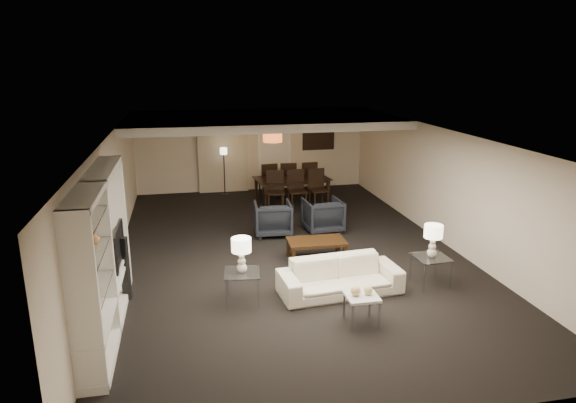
% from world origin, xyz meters
% --- Properties ---
extents(floor, '(11.00, 11.00, 0.00)m').
position_xyz_m(floor, '(0.00, 0.00, 0.00)').
color(floor, black).
rests_on(floor, ground).
extents(ceiling, '(7.00, 11.00, 0.02)m').
position_xyz_m(ceiling, '(0.00, 0.00, 2.50)').
color(ceiling, silver).
rests_on(ceiling, ground).
extents(wall_back, '(7.00, 0.02, 2.50)m').
position_xyz_m(wall_back, '(0.00, 5.50, 1.25)').
color(wall_back, beige).
rests_on(wall_back, ground).
extents(wall_front, '(7.00, 0.02, 2.50)m').
position_xyz_m(wall_front, '(0.00, -5.50, 1.25)').
color(wall_front, beige).
rests_on(wall_front, ground).
extents(wall_left, '(0.02, 11.00, 2.50)m').
position_xyz_m(wall_left, '(-3.50, 0.00, 1.25)').
color(wall_left, beige).
rests_on(wall_left, ground).
extents(wall_right, '(0.02, 11.00, 2.50)m').
position_xyz_m(wall_right, '(3.50, 0.00, 1.25)').
color(wall_right, beige).
rests_on(wall_right, ground).
extents(ceiling_soffit, '(7.00, 4.00, 0.20)m').
position_xyz_m(ceiling_soffit, '(0.00, 3.50, 2.40)').
color(ceiling_soffit, silver).
rests_on(ceiling_soffit, ceiling).
extents(curtains, '(1.50, 0.12, 2.40)m').
position_xyz_m(curtains, '(-0.90, 5.42, 1.20)').
color(curtains, beige).
rests_on(curtains, wall_back).
extents(door, '(0.90, 0.05, 2.10)m').
position_xyz_m(door, '(0.70, 5.47, 1.05)').
color(door, silver).
rests_on(door, wall_back).
extents(painting, '(0.95, 0.04, 0.65)m').
position_xyz_m(painting, '(2.10, 5.46, 1.55)').
color(painting, '#142D38').
rests_on(painting, wall_back).
extents(media_unit, '(0.38, 3.40, 2.35)m').
position_xyz_m(media_unit, '(-3.31, -2.60, 1.18)').
color(media_unit, white).
rests_on(media_unit, wall_left).
extents(pendant_light, '(0.52, 0.52, 0.24)m').
position_xyz_m(pendant_light, '(0.30, 3.50, 1.92)').
color(pendant_light, '#D8591E').
rests_on(pendant_light, ceiling_soffit).
extents(sofa, '(2.17, 1.00, 0.62)m').
position_xyz_m(sofa, '(0.47, -2.16, 0.31)').
color(sofa, beige).
rests_on(sofa, floor).
extents(coffee_table, '(1.18, 0.71, 0.42)m').
position_xyz_m(coffee_table, '(0.47, -0.56, 0.21)').
color(coffee_table, black).
rests_on(coffee_table, floor).
extents(armchair_left, '(0.90, 0.92, 0.78)m').
position_xyz_m(armchair_left, '(-0.13, 1.14, 0.39)').
color(armchair_left, black).
rests_on(armchair_left, floor).
extents(armchair_right, '(0.89, 0.91, 0.78)m').
position_xyz_m(armchair_right, '(1.07, 1.14, 0.39)').
color(armchair_right, black).
rests_on(armchair_right, floor).
extents(side_table_left, '(0.65, 0.65, 0.54)m').
position_xyz_m(side_table_left, '(-1.23, -2.16, 0.27)').
color(side_table_left, white).
rests_on(side_table_left, floor).
extents(side_table_right, '(0.60, 0.60, 0.54)m').
position_xyz_m(side_table_right, '(2.17, -2.16, 0.27)').
color(side_table_right, white).
rests_on(side_table_right, floor).
extents(table_lamp_left, '(0.34, 0.34, 0.60)m').
position_xyz_m(table_lamp_left, '(-1.23, -2.16, 0.84)').
color(table_lamp_left, '#F4E7CE').
rests_on(table_lamp_left, side_table_left).
extents(table_lamp_right, '(0.35, 0.35, 0.60)m').
position_xyz_m(table_lamp_right, '(2.17, -2.16, 0.84)').
color(table_lamp_right, beige).
rests_on(table_lamp_right, side_table_right).
extents(marble_table, '(0.49, 0.49, 0.48)m').
position_xyz_m(marble_table, '(0.47, -3.26, 0.24)').
color(marble_table, white).
rests_on(marble_table, floor).
extents(gold_gourd_a, '(0.15, 0.15, 0.15)m').
position_xyz_m(gold_gourd_a, '(0.37, -3.26, 0.56)').
color(gold_gourd_a, '#D6B571').
rests_on(gold_gourd_a, marble_table).
extents(gold_gourd_b, '(0.14, 0.14, 0.14)m').
position_xyz_m(gold_gourd_b, '(0.57, -3.26, 0.55)').
color(gold_gourd_b, '#CCBA6C').
rests_on(gold_gourd_b, marble_table).
extents(television, '(1.05, 0.14, 0.61)m').
position_xyz_m(television, '(-3.28, -1.89, 1.05)').
color(television, black).
rests_on(television, media_unit).
extents(vase_blue, '(0.18, 0.18, 0.19)m').
position_xyz_m(vase_blue, '(-3.31, -3.89, 1.15)').
color(vase_blue, '#2641A7').
rests_on(vase_blue, media_unit).
extents(vase_amber, '(0.16, 0.16, 0.17)m').
position_xyz_m(vase_amber, '(-3.31, -3.16, 1.64)').
color(vase_amber, '#B8743D').
rests_on(vase_amber, media_unit).
extents(floor_speaker, '(0.15, 0.15, 1.11)m').
position_xyz_m(floor_speaker, '(-3.14, -1.65, 0.56)').
color(floor_speaker, black).
rests_on(floor_speaker, floor).
extents(dining_table, '(2.16, 1.38, 0.72)m').
position_xyz_m(dining_table, '(0.89, 3.72, 0.36)').
color(dining_table, black).
rests_on(dining_table, floor).
extents(chair_nl, '(0.55, 0.55, 1.06)m').
position_xyz_m(chair_nl, '(0.29, 3.07, 0.53)').
color(chair_nl, black).
rests_on(chair_nl, floor).
extents(chair_nm, '(0.51, 0.51, 1.06)m').
position_xyz_m(chair_nm, '(0.89, 3.07, 0.53)').
color(chair_nm, black).
rests_on(chair_nm, floor).
extents(chair_nr, '(0.55, 0.55, 1.06)m').
position_xyz_m(chair_nr, '(1.49, 3.07, 0.53)').
color(chair_nr, black).
rests_on(chair_nr, floor).
extents(chair_fl, '(0.55, 0.55, 1.06)m').
position_xyz_m(chair_fl, '(0.29, 4.37, 0.53)').
color(chair_fl, black).
rests_on(chair_fl, floor).
extents(chair_fm, '(0.53, 0.53, 1.06)m').
position_xyz_m(chair_fm, '(0.89, 4.37, 0.53)').
color(chair_fm, black).
rests_on(chair_fm, floor).
extents(chair_fr, '(0.52, 0.52, 1.06)m').
position_xyz_m(chair_fr, '(1.49, 4.37, 0.53)').
color(chair_fr, black).
rests_on(chair_fr, floor).
extents(floor_lamp, '(0.22, 0.22, 1.42)m').
position_xyz_m(floor_lamp, '(-0.90, 5.03, 0.71)').
color(floor_lamp, black).
rests_on(floor_lamp, floor).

